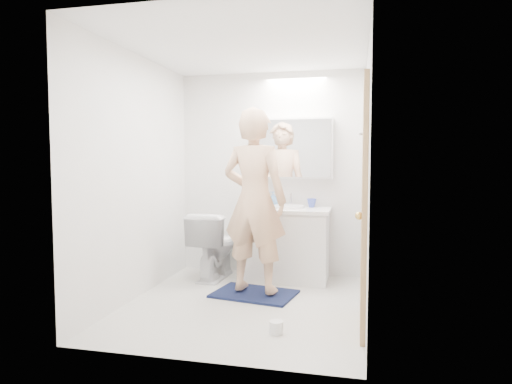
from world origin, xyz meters
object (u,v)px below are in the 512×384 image
(person, at_px, (254,201))
(toothbrush_cup, at_px, (312,203))
(vanity_cabinet, at_px, (288,246))
(toilet, at_px, (214,245))
(toilet_paper_roll, at_px, (276,327))
(soap_bottle_a, at_px, (261,197))
(medicine_cabinet, at_px, (295,148))
(soap_bottle_b, at_px, (273,199))

(person, xyz_separation_m, toothbrush_cup, (0.49, 0.82, -0.09))
(vanity_cabinet, relative_size, toilet, 1.16)
(toilet, bearing_deg, person, 140.91)
(vanity_cabinet, distance_m, toilet_paper_roll, 1.65)
(toilet, relative_size, person, 0.42)
(vanity_cabinet, height_order, soap_bottle_a, soap_bottle_a)
(toilet, distance_m, toilet_paper_roll, 1.83)
(vanity_cabinet, relative_size, medicine_cabinet, 1.02)
(vanity_cabinet, height_order, medicine_cabinet, medicine_cabinet)
(toothbrush_cup, xyz_separation_m, toilet_paper_roll, (-0.09, -1.77, -0.82))
(medicine_cabinet, distance_m, toilet_paper_roll, 2.33)
(person, height_order, soap_bottle_a, person)
(vanity_cabinet, relative_size, soap_bottle_b, 5.15)
(toilet_paper_roll, bearing_deg, soap_bottle_a, 106.06)
(vanity_cabinet, distance_m, toilet, 0.85)
(toothbrush_cup, bearing_deg, medicine_cabinet, 166.40)
(medicine_cabinet, distance_m, toothbrush_cup, 0.66)
(person, xyz_separation_m, toilet_paper_roll, (0.40, -0.95, -0.91))
(vanity_cabinet, xyz_separation_m, toilet_paper_roll, (0.16, -1.61, -0.34))
(person, distance_m, soap_bottle_a, 0.82)
(toilet, height_order, toilet_paper_roll, toilet)
(vanity_cabinet, distance_m, medicine_cabinet, 1.13)
(person, relative_size, toilet_paper_roll, 16.59)
(toothbrush_cup, bearing_deg, soap_bottle_a, -179.03)
(medicine_cabinet, bearing_deg, soap_bottle_a, -171.17)
(person, height_order, toothbrush_cup, person)
(person, bearing_deg, soap_bottle_b, -82.23)
(person, distance_m, soap_bottle_b, 0.84)
(vanity_cabinet, height_order, soap_bottle_b, soap_bottle_b)
(soap_bottle_b, distance_m, toilet_paper_roll, 2.02)
(vanity_cabinet, height_order, person, person)
(toothbrush_cup, height_order, toilet_paper_roll, toothbrush_cup)
(soap_bottle_b, bearing_deg, toothbrush_cup, -2.51)
(person, bearing_deg, toothbrush_cup, -110.82)
(toilet, xyz_separation_m, soap_bottle_b, (0.63, 0.30, 0.52))
(vanity_cabinet, xyz_separation_m, toothbrush_cup, (0.25, 0.16, 0.48))
(soap_bottle_a, xyz_separation_m, toilet_paper_roll, (0.51, -1.76, -0.89))
(soap_bottle_b, bearing_deg, person, -92.01)
(person, relative_size, soap_bottle_a, 7.92)
(vanity_cabinet, xyz_separation_m, toilet, (-0.84, -0.12, -0.00))
(toilet, xyz_separation_m, soap_bottle_a, (0.50, 0.27, 0.55))
(soap_bottle_b, bearing_deg, toilet, -155.03)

